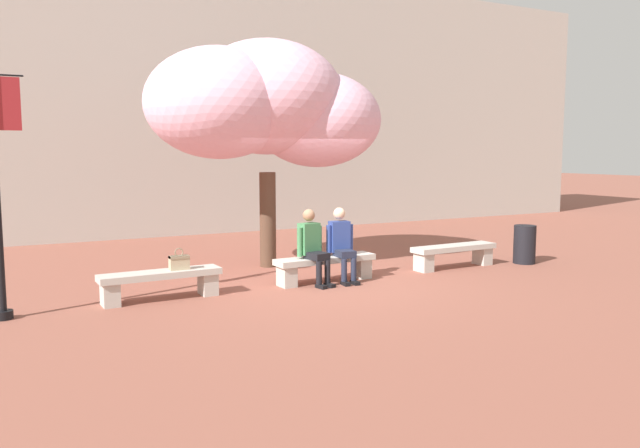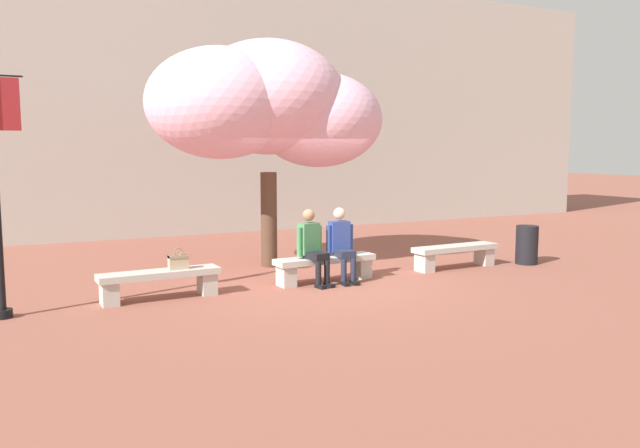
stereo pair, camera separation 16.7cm
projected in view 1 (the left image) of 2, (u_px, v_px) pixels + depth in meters
The scene contains 10 objects.
ground_plane at pixel (325, 282), 10.90m from camera, with size 100.00×100.00×0.00m, color #8E5142.
building_facade at pixel (179, 105), 18.51m from camera, with size 28.00×4.00×7.30m, color #B7B2A8.
stone_bench_west_end at pixel (161, 280), 9.53m from camera, with size 1.86×0.48×0.45m.
stone_bench_near_west at pixel (325, 265), 10.86m from camera, with size 1.86×0.48×0.45m.
stone_bench_center at pixel (454, 252), 12.20m from camera, with size 1.86×0.48×0.45m.
person_seated_left at pixel (312, 244), 10.64m from camera, with size 0.50×0.72×1.29m.
person_seated_right at pixel (341, 242), 10.91m from camera, with size 0.51×0.70×1.29m.
handbag at pixel (179, 261), 9.63m from camera, with size 0.30×0.15×0.34m.
cherry_tree_main at pixel (265, 106), 11.93m from camera, with size 4.62×3.14×4.40m.
trash_bin at pixel (525, 244), 12.68m from camera, with size 0.44×0.44×0.78m, color black.
Camera 1 is at (-5.09, -9.42, 2.26)m, focal length 35.00 mm.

